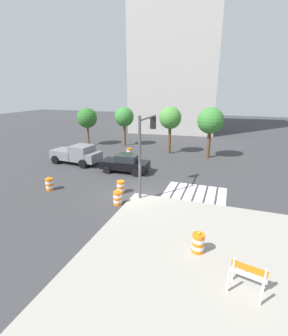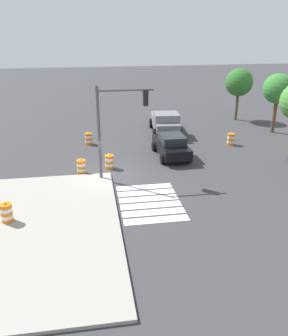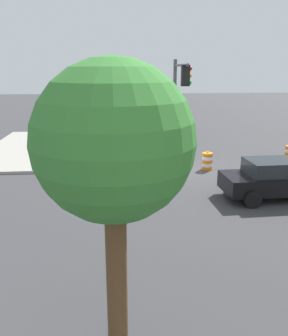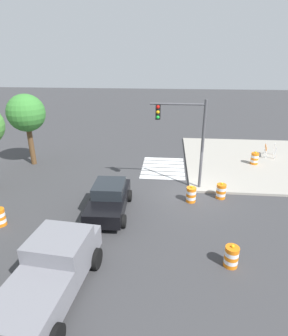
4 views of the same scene
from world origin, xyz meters
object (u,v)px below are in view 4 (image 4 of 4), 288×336
Objects in this scene: construction_barricade at (268,150)px; street_tree_streetside_mid at (26,114)px; traffic_barrel_crosswalk_end at (221,191)px; traffic_light_pole at (184,129)px; sports_car at (109,198)px; traffic_barrel_on_sidewalk at (255,158)px; traffic_barrel_near_corner at (191,195)px; traffic_barrel_median_far at (0,217)px; pickup_truck at (54,269)px; traffic_barrel_median_near at (231,256)px.

street_tree_streetside_mid is (-3.20, 18.82, 3.25)m from construction_barricade.
traffic_barrel_crosswalk_end is 4.31m from traffic_light_pole.
street_tree_streetside_mid is at bearing 48.72° from sports_car.
traffic_barrel_near_corner is at bearing 139.93° from traffic_barrel_on_sidewalk.
sports_car is at bearing -70.95° from traffic_barrel_median_far.
traffic_light_pole is at bearing -106.03° from street_tree_streetside_mid.
pickup_truck reaches higher than traffic_barrel_near_corner.
traffic_barrel_median_far is (1.88, 10.94, 0.00)m from traffic_barrel_median_near.
pickup_truck reaches higher than traffic_barrel_crosswalk_end.
traffic_light_pole reaches higher than construction_barricade.
street_tree_streetside_mid is at bearing 99.64° from construction_barricade.
traffic_light_pole is at bearing 16.32° from traffic_barrel_near_corner.
sports_car is at bearing 130.88° from construction_barricade.
sports_car is 4.77m from traffic_barrel_near_corner.
traffic_light_pole reaches higher than traffic_barrel_on_sidewalk.
traffic_light_pole is at bearing -61.01° from traffic_barrel_median_far.
traffic_barrel_crosswalk_end is 5.87m from traffic_barrel_median_near.
traffic_barrel_median_far is 0.19× the size of traffic_light_pole.
traffic_light_pole reaches higher than traffic_barrel_median_near.
pickup_truck is 5.20× the size of traffic_barrel_median_far.
pickup_truck reaches higher than traffic_barrel_on_sidewalk.
traffic_barrel_crosswalk_end is 0.19× the size of traffic_light_pole.
traffic_barrel_median_near is 11.11m from traffic_barrel_median_far.
pickup_truck is 6.82m from traffic_barrel_median_near.
traffic_barrel_near_corner is 3.90m from traffic_light_pole.
traffic_barrel_on_sidewalk reaches higher than traffic_barrel_near_corner.
construction_barricade is (13.46, -5.55, 0.27)m from traffic_barrel_median_near.
traffic_barrel_on_sidewalk is 0.19× the size of street_tree_streetside_mid.
traffic_barrel_median_far is (-3.96, 11.48, 0.00)m from traffic_barrel_crosswalk_end.
traffic_barrel_crosswalk_end is 6.58m from traffic_barrel_on_sidewalk.
traffic_barrel_near_corner is 0.19× the size of street_tree_streetside_mid.
street_tree_streetside_mid is (8.38, 2.32, 3.52)m from traffic_barrel_median_far.
sports_car reaches higher than traffic_barrel_crosswalk_end.
traffic_barrel_on_sidewalk is 0.74× the size of construction_barricade.
traffic_barrel_near_corner is 0.74× the size of construction_barricade.
sports_car is 0.80× the size of street_tree_streetside_mid.
construction_barricade is at bearing -22.40° from traffic_barrel_median_near.
traffic_barrel_near_corner is 10.68m from construction_barricade.
traffic_barrel_on_sidewalk is 17.60m from street_tree_streetside_mid.
traffic_light_pole is (1.12, 2.31, 3.46)m from traffic_barrel_crosswalk_end.
traffic_light_pole is (3.29, -3.99, 3.10)m from sports_car.
traffic_barrel_near_corner is 1.00× the size of traffic_barrel_median_near.
traffic_light_pole reaches higher than traffic_barrel_near_corner.
pickup_truck is 3.84× the size of construction_barricade.
pickup_truck is 19.52m from construction_barricade.
street_tree_streetside_mid is (5.03, 12.00, 3.52)m from traffic_barrel_near_corner.
construction_barricade is at bearing -49.12° from sports_car.
traffic_barrel_median_far is 0.74× the size of construction_barricade.
traffic_barrel_near_corner is at bearing -70.88° from traffic_barrel_median_far.
sports_car is 6.67m from traffic_barrel_crosswalk_end.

